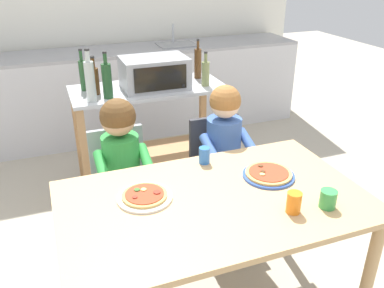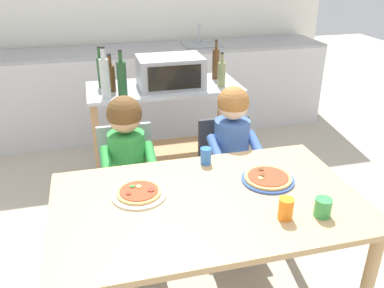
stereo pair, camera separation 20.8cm
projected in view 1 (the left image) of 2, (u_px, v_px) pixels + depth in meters
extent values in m
plane|color=#B7AD99|center=(153.00, 200.00, 3.23)|extent=(11.92, 11.92, 0.00)
cube|color=silver|center=(114.00, 95.00, 4.25)|extent=(4.03, 0.60, 0.88)
cube|color=#9E9EA3|center=(111.00, 52.00, 4.06)|extent=(4.03, 0.60, 0.03)
cube|color=gray|center=(177.00, 45.00, 4.28)|extent=(0.40, 0.33, 0.02)
cylinder|color=#B7BABF|center=(173.00, 33.00, 4.33)|extent=(0.02, 0.02, 0.20)
cube|color=#B7BABF|center=(148.00, 89.00, 3.05)|extent=(1.16, 0.52, 0.02)
cube|color=#AD7F51|center=(151.00, 154.00, 3.29)|extent=(1.06, 0.48, 0.02)
cube|color=#AD7F51|center=(86.00, 165.00, 2.88)|extent=(0.05, 0.05, 0.85)
cube|color=#AD7F51|center=(223.00, 142.00, 3.22)|extent=(0.05, 0.05, 0.85)
cube|color=#AD7F51|center=(79.00, 140.00, 3.25)|extent=(0.05, 0.05, 0.85)
cube|color=#AD7F51|center=(203.00, 122.00, 3.60)|extent=(0.05, 0.05, 0.85)
cube|color=#999BA0|center=(154.00, 73.00, 2.99)|extent=(0.48, 0.32, 0.23)
cube|color=black|center=(161.00, 79.00, 2.85)|extent=(0.38, 0.01, 0.17)
cylinder|color=black|center=(183.00, 86.00, 2.93)|extent=(0.02, 0.01, 0.02)
cylinder|color=#4C2D14|center=(95.00, 81.00, 2.86)|extent=(0.07, 0.07, 0.19)
cylinder|color=#4C2D14|center=(93.00, 63.00, 2.80)|extent=(0.03, 0.03, 0.07)
cylinder|color=black|center=(92.00, 57.00, 2.78)|extent=(0.03, 0.03, 0.01)
cylinder|color=#ADB7B2|center=(90.00, 82.00, 2.70)|extent=(0.07, 0.07, 0.27)
cylinder|color=#ADB7B2|center=(87.00, 56.00, 2.63)|extent=(0.03, 0.03, 0.07)
cylinder|color=black|center=(87.00, 50.00, 2.61)|extent=(0.03, 0.03, 0.01)
cylinder|color=olive|center=(205.00, 74.00, 3.04)|extent=(0.06, 0.06, 0.18)
cylinder|color=olive|center=(206.00, 58.00, 2.99)|extent=(0.02, 0.02, 0.07)
cylinder|color=black|center=(206.00, 52.00, 2.97)|extent=(0.03, 0.03, 0.01)
cylinder|color=#1E4723|center=(107.00, 81.00, 2.77)|extent=(0.07, 0.07, 0.24)
cylinder|color=#1E4723|center=(105.00, 59.00, 2.70)|extent=(0.03, 0.03, 0.07)
cylinder|color=black|center=(104.00, 52.00, 2.68)|extent=(0.03, 0.03, 0.01)
cylinder|color=#4C2D14|center=(198.00, 64.00, 3.22)|extent=(0.06, 0.06, 0.23)
cylinder|color=#4C2D14|center=(198.00, 45.00, 3.15)|extent=(0.02, 0.02, 0.07)
cylinder|color=black|center=(198.00, 40.00, 3.13)|extent=(0.02, 0.02, 0.01)
cylinder|color=#1E4723|center=(83.00, 76.00, 2.93)|extent=(0.05, 0.05, 0.22)
cylinder|color=#1E4723|center=(81.00, 56.00, 2.87)|extent=(0.02, 0.02, 0.07)
cylinder|color=black|center=(80.00, 50.00, 2.85)|extent=(0.03, 0.03, 0.01)
cube|color=tan|center=(214.00, 201.00, 1.90)|extent=(1.44, 0.87, 0.03)
cylinder|color=tan|center=(368.00, 279.00, 1.96)|extent=(0.06, 0.06, 0.72)
cylinder|color=tan|center=(72.00, 248.00, 2.17)|extent=(0.06, 0.06, 0.72)
cylinder|color=tan|center=(284.00, 199.00, 2.59)|extent=(0.06, 0.06, 0.72)
cube|color=gray|center=(124.00, 194.00, 2.51)|extent=(0.36, 0.36, 0.04)
cube|color=gray|center=(117.00, 156.00, 2.56)|extent=(0.34, 0.03, 0.38)
cylinder|color=gray|center=(156.00, 231.00, 2.52)|extent=(0.03, 0.03, 0.42)
cylinder|color=gray|center=(108.00, 242.00, 2.43)|extent=(0.03, 0.03, 0.42)
cylinder|color=gray|center=(144.00, 206.00, 2.78)|extent=(0.03, 0.03, 0.42)
cylinder|color=gray|center=(100.00, 215.00, 2.68)|extent=(0.03, 0.03, 0.42)
cube|color=#333338|center=(222.00, 178.00, 2.68)|extent=(0.36, 0.36, 0.04)
cube|color=#333338|center=(213.00, 143.00, 2.73)|extent=(0.34, 0.03, 0.38)
cylinder|color=#333338|center=(251.00, 213.00, 2.69)|extent=(0.03, 0.03, 0.42)
cylinder|color=#333338|center=(210.00, 223.00, 2.60)|extent=(0.03, 0.03, 0.42)
cylinder|color=#333338|center=(231.00, 191.00, 2.95)|extent=(0.03, 0.03, 0.42)
cylinder|color=#333338|center=(193.00, 199.00, 2.85)|extent=(0.03, 0.03, 0.42)
cube|color=#424C6B|center=(140.00, 198.00, 2.40)|extent=(0.10, 0.30, 0.10)
cylinder|color=#424C6B|center=(148.00, 243.00, 2.39)|extent=(0.08, 0.08, 0.44)
cube|color=#424C6B|center=(117.00, 202.00, 2.35)|extent=(0.10, 0.30, 0.10)
cylinder|color=#424C6B|center=(125.00, 249.00, 2.34)|extent=(0.08, 0.08, 0.44)
cylinder|color=green|center=(147.00, 162.00, 2.36)|extent=(0.06, 0.26, 0.15)
cylinder|color=green|center=(102.00, 169.00, 2.27)|extent=(0.06, 0.26, 0.15)
cylinder|color=green|center=(122.00, 163.00, 2.42)|extent=(0.22, 0.22, 0.35)
sphere|color=tan|center=(118.00, 119.00, 2.29)|extent=(0.20, 0.20, 0.20)
sphere|color=brown|center=(118.00, 116.00, 2.29)|extent=(0.21, 0.21, 0.21)
cube|color=#424C6B|center=(242.00, 181.00, 2.57)|extent=(0.10, 0.30, 0.10)
cylinder|color=#424C6B|center=(249.00, 224.00, 2.56)|extent=(0.08, 0.08, 0.44)
cube|color=#424C6B|center=(222.00, 185.00, 2.52)|extent=(0.10, 0.30, 0.10)
cylinder|color=#424C6B|center=(229.00, 228.00, 2.52)|extent=(0.08, 0.08, 0.44)
cylinder|color=#3D60A8|center=(249.00, 145.00, 2.52)|extent=(0.06, 0.26, 0.15)
cylinder|color=#3D60A8|center=(211.00, 151.00, 2.44)|extent=(0.06, 0.26, 0.15)
cylinder|color=#3D60A8|center=(223.00, 147.00, 2.58)|extent=(0.22, 0.22, 0.39)
sphere|color=beige|center=(225.00, 103.00, 2.45)|extent=(0.18, 0.18, 0.18)
sphere|color=#9E6633|center=(225.00, 101.00, 2.44)|extent=(0.19, 0.19, 0.19)
cylinder|color=white|center=(145.00, 197.00, 1.89)|extent=(0.26, 0.26, 0.01)
cylinder|color=tan|center=(145.00, 195.00, 1.89)|extent=(0.21, 0.21, 0.01)
cylinder|color=#B23D23|center=(145.00, 194.00, 1.89)|extent=(0.18, 0.18, 0.00)
cylinder|color=maroon|center=(135.00, 197.00, 1.85)|extent=(0.02, 0.02, 0.01)
cylinder|color=#DBC666|center=(144.00, 190.00, 1.91)|extent=(0.03, 0.03, 0.01)
cylinder|color=maroon|center=(157.00, 192.00, 1.89)|extent=(0.03, 0.03, 0.01)
cylinder|color=#386628|center=(137.00, 190.00, 1.91)|extent=(0.03, 0.03, 0.01)
cylinder|color=#3356B7|center=(268.00, 175.00, 2.08)|extent=(0.27, 0.27, 0.01)
cylinder|color=tan|center=(269.00, 173.00, 2.07)|extent=(0.24, 0.24, 0.01)
cylinder|color=#B23D23|center=(269.00, 172.00, 2.07)|extent=(0.20, 0.20, 0.00)
cylinder|color=#563319|center=(261.00, 166.00, 2.12)|extent=(0.03, 0.03, 0.01)
cylinder|color=#563319|center=(263.00, 171.00, 2.07)|extent=(0.02, 0.02, 0.01)
cylinder|color=#DBC666|center=(262.00, 174.00, 2.04)|extent=(0.03, 0.03, 0.01)
cylinder|color=blue|center=(204.00, 155.00, 2.20)|extent=(0.06, 0.06, 0.09)
cylinder|color=orange|center=(294.00, 203.00, 1.78)|extent=(0.07, 0.07, 0.10)
cylinder|color=green|center=(328.00, 199.00, 1.82)|extent=(0.08, 0.08, 0.09)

